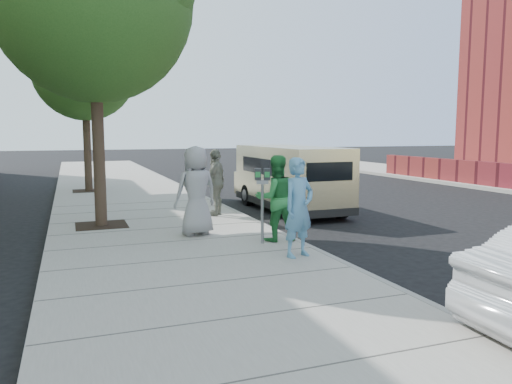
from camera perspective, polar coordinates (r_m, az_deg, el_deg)
ground at (r=10.78m, az=-4.06°, el=-6.01°), size 120.00×120.00×0.00m
sidewalk at (r=10.53m, az=-9.31°, el=-5.98°), size 5.00×60.00×0.15m
curb_face at (r=11.24m, az=3.02°, el=-5.07°), size 0.12×60.00×0.16m
tree_far at (r=20.24m, az=-18.93°, el=13.57°), size 3.92×3.80×6.49m
parking_meter at (r=10.01m, az=0.74°, el=0.31°), size 0.33×0.21×1.53m
van at (r=15.25m, az=3.76°, el=1.75°), size 1.84×5.33×1.96m
person_officer at (r=9.02m, az=4.90°, el=-1.77°), size 0.76×0.61×1.80m
person_green_shirt at (r=10.31m, az=2.28°, el=-0.71°), size 0.91×0.74×1.78m
person_gray_shirt at (r=10.93m, az=-6.87°, el=0.14°), size 1.06×0.79×1.96m
person_striped_polo at (r=13.51m, az=-4.59°, el=1.11°), size 0.97×1.11×1.80m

